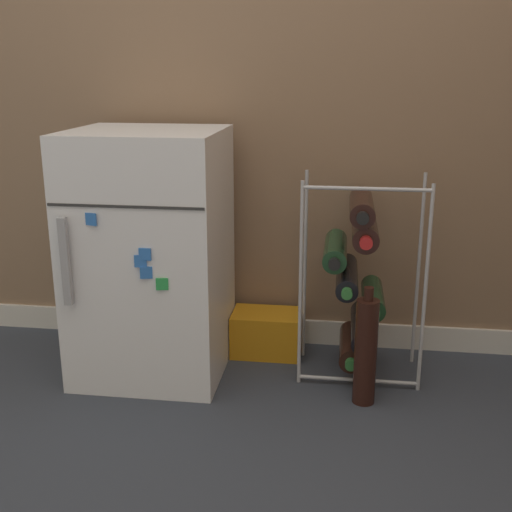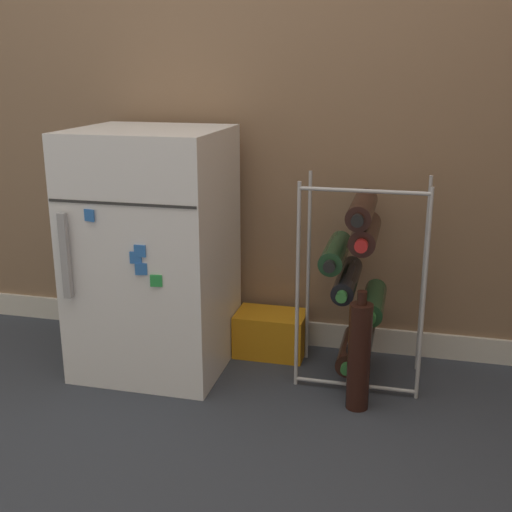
% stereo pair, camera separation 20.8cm
% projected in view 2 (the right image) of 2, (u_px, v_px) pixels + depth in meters
% --- Properties ---
extents(ground_plane, '(14.00, 14.00, 0.00)m').
position_uv_depth(ground_plane, '(256.00, 442.00, 1.77)').
color(ground_plane, '#333842').
extents(mini_fridge, '(0.47, 0.48, 0.81)m').
position_uv_depth(mini_fridge, '(154.00, 251.00, 2.13)').
color(mini_fridge, white).
rests_on(mini_fridge, ground_plane).
extents(wine_rack, '(0.39, 0.33, 0.67)m').
position_uv_depth(wine_rack, '(357.00, 279.00, 2.04)').
color(wine_rack, '#B2B2B7').
rests_on(wine_rack, ground_plane).
extents(soda_box, '(0.25, 0.16, 0.15)m').
position_uv_depth(soda_box, '(271.00, 333.00, 2.29)').
color(soda_box, orange).
rests_on(soda_box, ground_plane).
extents(loose_bottle_floor, '(0.07, 0.07, 0.37)m').
position_uv_depth(loose_bottle_floor, '(359.00, 356.00, 1.90)').
color(loose_bottle_floor, black).
rests_on(loose_bottle_floor, ground_plane).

